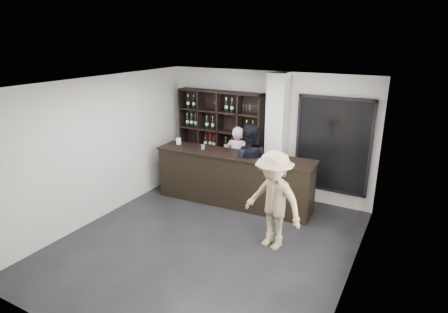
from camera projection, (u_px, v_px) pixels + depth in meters
The scene contains 12 objects.
floor at pixel (207, 243), 6.91m from camera, with size 5.00×5.50×0.01m, color black.
wine_shelf at pixel (220, 140), 9.20m from camera, with size 2.20×0.35×2.40m, color black, non-canonical shape.
structural_column at pixel (276, 139), 8.36m from camera, with size 0.40×0.40×2.90m, color silver.
glass_panel at pixel (333, 146), 8.01m from camera, with size 1.60×0.08×2.10m.
tasting_counter at pixel (234, 179), 8.35m from camera, with size 3.60×0.74×1.19m.
taster_pink at pixel (237, 160), 8.93m from camera, with size 0.60×0.39×1.64m, color beige.
taster_black at pixel (248, 165), 8.18m from camera, with size 0.91×0.71×1.87m, color black.
customer at pixel (273, 201), 6.53m from camera, with size 1.17×0.67×1.80m, color #978060.
wine_glass at pixel (229, 148), 8.22m from camera, with size 0.08×0.08×0.19m, color white, non-canonical shape.
spit_cup at pixel (203, 147), 8.47m from camera, with size 0.08×0.08×0.11m, color #98A7BA.
napkin_stack at pixel (283, 162), 7.62m from camera, with size 0.12×0.12×0.02m, color white.
card_stand at pixel (179, 141), 8.84m from camera, with size 0.10×0.05×0.15m, color white.
Camera 1 is at (3.20, -5.18, 3.66)m, focal length 30.00 mm.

